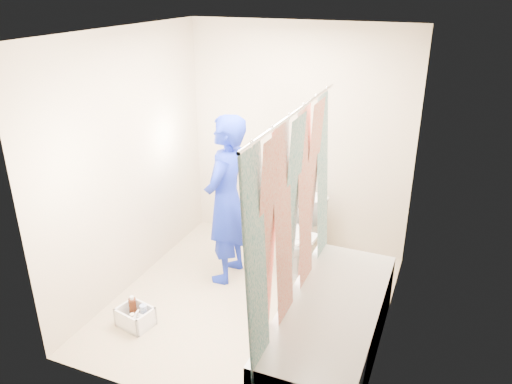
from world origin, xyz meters
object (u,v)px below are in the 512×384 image
at_px(plumber, 226,200).
at_px(cleaning_caddy, 136,318).
at_px(bathtub, 330,328).
at_px(toilet, 299,235).

distance_m(plumber, cleaning_caddy, 1.33).
distance_m(bathtub, plumber, 1.56).
distance_m(toilet, cleaning_caddy, 1.79).
distance_m(toilet, plumber, 0.88).
bearing_deg(plumber, cleaning_caddy, -21.51).
height_order(toilet, plumber, plumber).
bearing_deg(bathtub, toilet, 118.16).
relative_size(bathtub, plumber, 1.05).
bearing_deg(cleaning_caddy, bathtub, 21.17).
height_order(bathtub, toilet, toilet).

